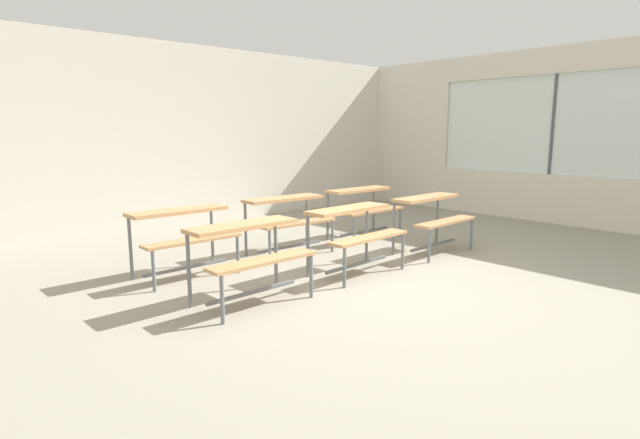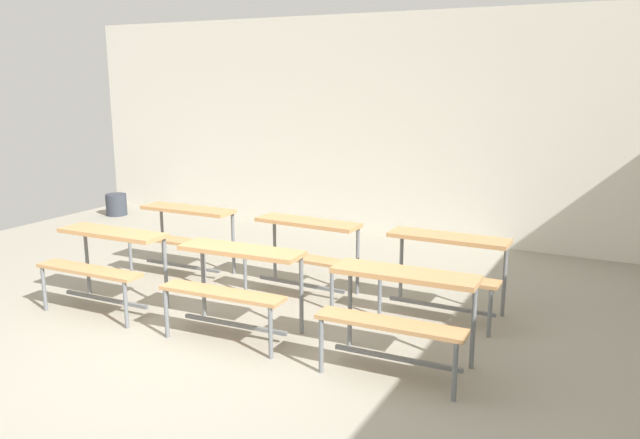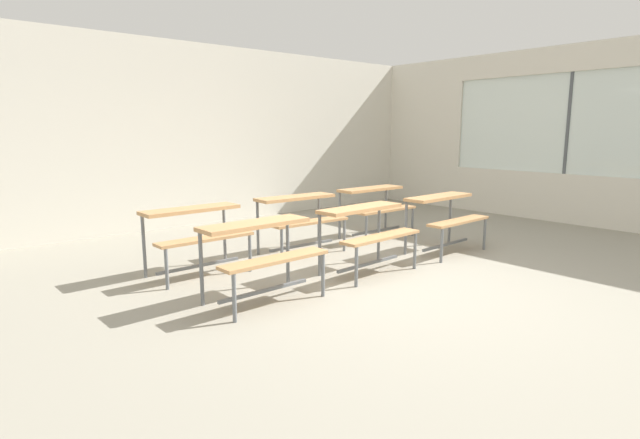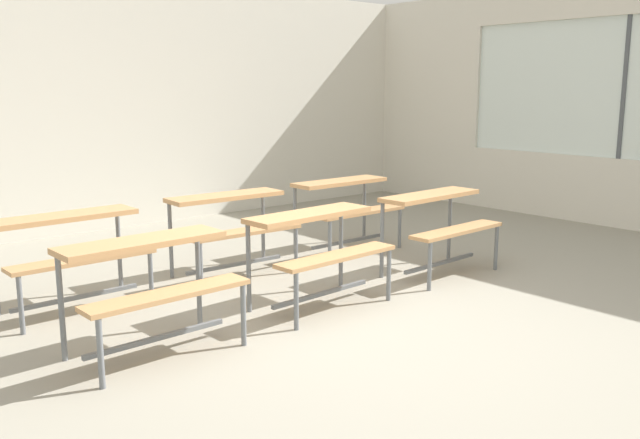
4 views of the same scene
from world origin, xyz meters
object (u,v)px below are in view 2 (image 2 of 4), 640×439
object	(u,v)px
desk_bench_r0c0	(105,251)
trash_bin	(116,205)
desk_bench_r1c0	(182,225)
desk_bench_r0c1	(235,271)
desk_bench_r1c1	(302,240)
desk_bench_r1c2	(444,257)
desk_bench_r0c2	(400,298)

from	to	relation	value
desk_bench_r0c0	trash_bin	bearing A→B (deg)	132.24
desk_bench_r1c0	trash_bin	bearing A→B (deg)	145.25
desk_bench_r0c1	desk_bench_r1c1	world-z (taller)	same
desk_bench_r1c2	trash_bin	world-z (taller)	desk_bench_r1c2
desk_bench_r0c0	desk_bench_r0c2	distance (m)	2.91
desk_bench_r0c1	desk_bench_r1c1	xyz separation A→B (m)	(-0.01, 1.20, 0.00)
desk_bench_r0c0	trash_bin	size ratio (longest dim) A/B	3.25
desk_bench_r0c2	desk_bench_r0c1	bearing A→B (deg)	178.28
trash_bin	desk_bench_r1c2	bearing A→B (deg)	-18.09
desk_bench_r0c0	trash_bin	xyz separation A→B (m)	(-3.03, 3.20, -0.39)
desk_bench_r1c1	desk_bench_r1c2	bearing A→B (deg)	3.26
desk_bench_r0c2	desk_bench_r1c0	bearing A→B (deg)	156.78
desk_bench_r1c1	desk_bench_r1c2	size ratio (longest dim) A/B	1.02
desk_bench_r0c0	desk_bench_r1c2	distance (m)	3.16
desk_bench_r0c0	desk_bench_r0c2	bearing A→B (deg)	-0.55
desk_bench_r1c0	trash_bin	size ratio (longest dim) A/B	3.24
desk_bench_r0c1	desk_bench_r1c1	bearing A→B (deg)	87.80
desk_bench_r0c1	desk_bench_r0c2	xyz separation A→B (m)	(1.47, 0.00, 0.00)
trash_bin	desk_bench_r0c0	bearing A→B (deg)	-46.54
desk_bench_r0c2	desk_bench_r1c0	world-z (taller)	same
desk_bench_r0c0	desk_bench_r1c2	size ratio (longest dim) A/B	1.01
desk_bench_r1c1	trash_bin	bearing A→B (deg)	158.57
desk_bench_r0c0	desk_bench_r1c1	distance (m)	1.90
desk_bench_r1c0	trash_bin	distance (m)	3.60
desk_bench_r0c2	desk_bench_r1c1	size ratio (longest dim) A/B	1.00
desk_bench_r0c0	desk_bench_r0c1	size ratio (longest dim) A/B	0.99
desk_bench_r1c2	trash_bin	distance (m)	6.24
desk_bench_r1c0	desk_bench_r1c1	world-z (taller)	same
desk_bench_r0c2	trash_bin	distance (m)	6.74
desk_bench_r0c0	desk_bench_r1c0	size ratio (longest dim) A/B	1.00
desk_bench_r1c1	desk_bench_r1c2	world-z (taller)	same
desk_bench_r1c1	desk_bench_r0c1	bearing A→B (deg)	-87.32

